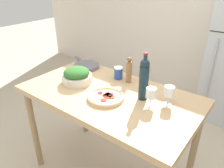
# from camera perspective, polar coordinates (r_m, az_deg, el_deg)

# --- Properties ---
(wall_back) EXTENTS (6.40, 0.08, 2.60)m
(wall_back) POSITION_cam_1_polar(r_m,az_deg,el_deg) (3.41, 22.47, 17.71)
(wall_back) COLOR silver
(wall_back) RESTS_ON ground_plane
(prep_counter) EXTENTS (1.39, 0.78, 0.91)m
(prep_counter) POSITION_cam_1_polar(r_m,az_deg,el_deg) (1.77, -0.78, -5.12)
(prep_counter) COLOR tan
(prep_counter) RESTS_ON ground_plane
(wine_bottle) EXTENTS (0.07, 0.07, 0.36)m
(wine_bottle) POSITION_cam_1_polar(r_m,az_deg,el_deg) (1.58, 8.34, 1.45)
(wine_bottle) COLOR #142833
(wine_bottle) RESTS_ON prep_counter
(wine_glass_near) EXTENTS (0.07, 0.07, 0.14)m
(wine_glass_near) POSITION_cam_1_polar(r_m,az_deg,el_deg) (1.53, 10.17, -2.56)
(wine_glass_near) COLOR silver
(wine_glass_near) RESTS_ON prep_counter
(wine_glass_far) EXTENTS (0.07, 0.07, 0.14)m
(wine_glass_far) POSITION_cam_1_polar(r_m,az_deg,el_deg) (1.58, 14.67, -2.04)
(wine_glass_far) COLOR silver
(wine_glass_far) RESTS_ON prep_counter
(pepper_mill) EXTENTS (0.05, 0.05, 0.23)m
(pepper_mill) POSITION_cam_1_polar(r_m,az_deg,el_deg) (1.84, 4.44, 3.58)
(pepper_mill) COLOR olive
(pepper_mill) RESTS_ON prep_counter
(salad_bowl) EXTENTS (0.26, 0.26, 0.14)m
(salad_bowl) POSITION_cam_1_polar(r_m,az_deg,el_deg) (1.87, -9.19, 2.16)
(salad_bowl) COLOR silver
(salad_bowl) RESTS_ON prep_counter
(homemade_pizza) EXTENTS (0.27, 0.27, 0.03)m
(homemade_pizza) POSITION_cam_1_polar(r_m,az_deg,el_deg) (1.63, -1.62, -3.41)
(homemade_pizza) COLOR #DBC189
(homemade_pizza) RESTS_ON prep_counter
(salt_canister) EXTENTS (0.08, 0.08, 0.11)m
(salt_canister) POSITION_cam_1_polar(r_m,az_deg,el_deg) (1.92, 1.69, 2.94)
(salt_canister) COLOR #284CA3
(salt_canister) RESTS_ON prep_counter
(cast_iron_skillet) EXTENTS (0.39, 0.25, 0.03)m
(cast_iron_skillet) POSITION_cam_1_polar(r_m,az_deg,el_deg) (2.18, -6.75, 4.78)
(cast_iron_skillet) COLOR #56565B
(cast_iron_skillet) RESTS_ON prep_counter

